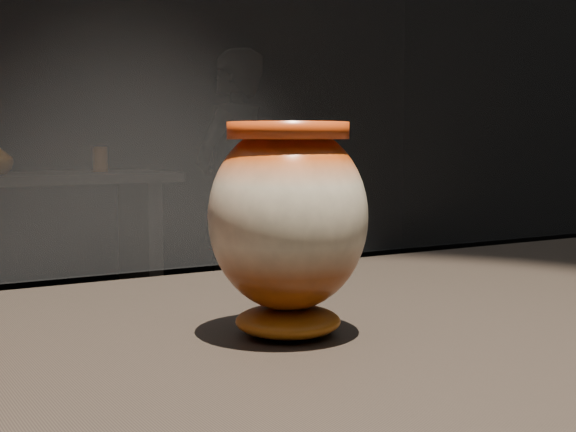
{
  "coord_description": "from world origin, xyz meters",
  "views": [
    {
      "loc": [
        -0.47,
        -0.6,
        1.08
      ],
      "look_at": [
        -0.1,
        0.03,
        1.01
      ],
      "focal_mm": 50.0,
      "sensor_mm": 36.0,
      "label": 1
    }
  ],
  "objects": [
    {
      "name": "main_vase",
      "position": [
        -0.1,
        0.03,
        1.01
      ],
      "size": [
        0.18,
        0.18,
        0.2
      ],
      "rotation": [
        0.0,
        0.0,
        -0.26
      ],
      "color": "#732F0A",
      "rests_on": "display_plinth"
    },
    {
      "name": "back_vase_right",
      "position": [
        0.87,
        3.72,
        0.97
      ],
      "size": [
        0.08,
        0.08,
        0.14
      ],
      "primitive_type": "cylinder",
      "color": "#944315",
      "rests_on": "back_shelf"
    },
    {
      "name": "visitor",
      "position": [
        1.63,
        3.61,
        0.8
      ],
      "size": [
        0.7,
        0.63,
        1.6
      ],
      "primitive_type": "imported",
      "rotation": [
        0.0,
        0.0,
        3.7
      ],
      "color": "black",
      "rests_on": "ground"
    }
  ]
}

